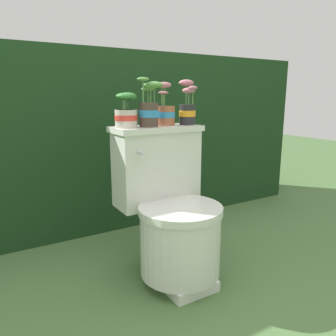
{
  "coord_description": "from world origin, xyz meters",
  "views": [
    {
      "loc": [
        -0.77,
        -1.36,
        0.96
      ],
      "look_at": [
        0.08,
        0.08,
        0.59
      ],
      "focal_mm": 35.0,
      "sensor_mm": 36.0,
      "label": 1
    }
  ],
  "objects": [
    {
      "name": "ground_plane",
      "position": [
        0.0,
        0.0,
        0.0
      ],
      "size": [
        12.0,
        12.0,
        0.0
      ],
      "primitive_type": "plane",
      "color": "#4C703D"
    },
    {
      "name": "hedge_backdrop",
      "position": [
        0.0,
        1.07,
        0.63
      ],
      "size": [
        3.53,
        0.62,
        1.27
      ],
      "color": "#193819",
      "rests_on": "ground"
    },
    {
      "name": "toilet",
      "position": [
        0.08,
        0.05,
        0.36
      ],
      "size": [
        0.48,
        0.57,
        0.8
      ],
      "color": "silver",
      "rests_on": "ground"
    },
    {
      "name": "potted_plant_left",
      "position": [
        -0.09,
        0.2,
        0.88
      ],
      "size": [
        0.13,
        0.12,
        0.18
      ],
      "color": "beige",
      "rests_on": "toilet"
    },
    {
      "name": "potted_plant_midleft",
      "position": [
        0.03,
        0.18,
        0.9
      ],
      "size": [
        0.15,
        0.1,
        0.25
      ],
      "color": "#47382D",
      "rests_on": "toilet"
    },
    {
      "name": "potted_plant_middle",
      "position": [
        0.15,
        0.22,
        0.88
      ],
      "size": [
        0.1,
        0.12,
        0.23
      ],
      "color": "#9E5638",
      "rests_on": "toilet"
    },
    {
      "name": "potted_plant_midright",
      "position": [
        0.28,
        0.19,
        0.9
      ],
      "size": [
        0.11,
        0.12,
        0.25
      ],
      "color": "#262628",
      "rests_on": "toilet"
    }
  ]
}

